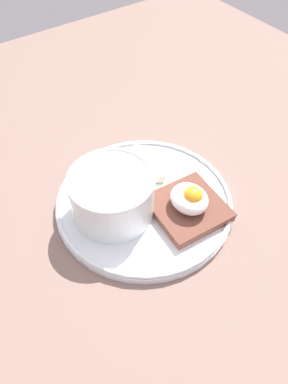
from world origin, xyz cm
name	(u,v)px	position (x,y,z in cm)	size (l,w,h in cm)	color
ground_plane	(144,209)	(0.00, 0.00, 1.00)	(120.00, 120.00, 2.00)	#765C53
plate	(144,202)	(0.00, 0.00, 2.80)	(26.28, 26.28, 1.60)	white
oatmeal_bowl	(112,196)	(-0.97, -4.75, 6.50)	(11.94, 11.94, 7.20)	white
toast_slice	(188,208)	(5.32, 3.99, 3.82)	(10.58, 10.58, 1.47)	brown
poached_egg	(190,198)	(5.42, 4.02, 6.10)	(5.77, 5.07, 3.80)	white
banana_slice_front	(146,165)	(-5.27, 4.19, 3.73)	(3.66, 3.57, 1.60)	#F1EBB9
banana_slice_left	(139,153)	(-8.41, 4.85, 3.62)	(4.47, 4.48, 1.34)	beige
banana_slice_back	(125,161)	(-8.23, 2.05, 3.46)	(3.06, 3.08, 0.98)	#F2EEC0
banana_slice_right	(158,174)	(-2.59, 4.54, 3.76)	(2.71, 2.88, 1.71)	#EFEFC2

